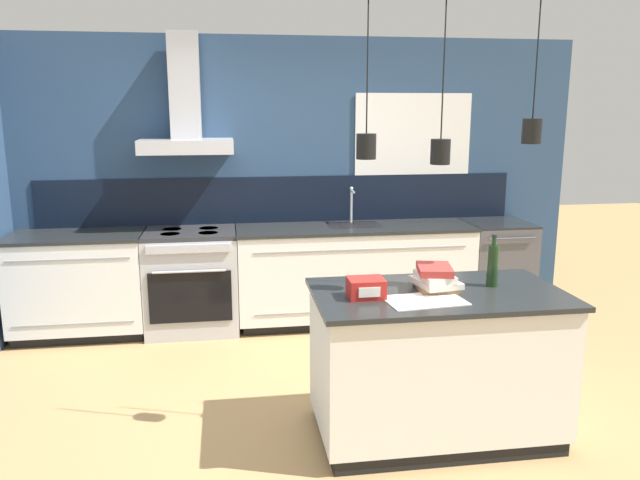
{
  "coord_description": "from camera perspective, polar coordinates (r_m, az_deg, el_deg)",
  "views": [
    {
      "loc": [
        -0.52,
        -3.78,
        1.97
      ],
      "look_at": [
        0.13,
        0.49,
        1.05
      ],
      "focal_mm": 35.0,
      "sensor_mm": 36.0,
      "label": 1
    }
  ],
  "objects": [
    {
      "name": "book_stack",
      "position": [
        3.75,
        10.49,
        -3.48
      ],
      "size": [
        0.27,
        0.31,
        0.15
      ],
      "color": "olive",
      "rests_on": "kitchen_island"
    },
    {
      "name": "dishwasher",
      "position": [
        6.21,
        15.67,
        -2.53
      ],
      "size": [
        0.59,
        0.65,
        0.91
      ],
      "color": "#4C4C51",
      "rests_on": "ground_plane"
    },
    {
      "name": "oven_range",
      "position": [
        5.68,
        -11.62,
        -3.68
      ],
      "size": [
        0.8,
        0.66,
        0.91
      ],
      "color": "#B5B5BA",
      "rests_on": "ground_plane"
    },
    {
      "name": "counter_run_left",
      "position": [
        5.82,
        -21.13,
        -3.82
      ],
      "size": [
        1.13,
        0.64,
        0.91
      ],
      "color": "black",
      "rests_on": "ground_plane"
    },
    {
      "name": "ground_plane",
      "position": [
        4.29,
        -0.72,
        -15.29
      ],
      "size": [
        16.0,
        16.0,
        0.0
      ],
      "primitive_type": "plane",
      "color": "tan",
      "rests_on": "ground"
    },
    {
      "name": "kitchen_island",
      "position": [
        3.89,
        10.55,
        -11.01
      ],
      "size": [
        1.48,
        0.83,
        0.91
      ],
      "color": "black",
      "rests_on": "ground_plane"
    },
    {
      "name": "counter_run_sink",
      "position": [
        5.79,
        3.16,
        -3.07
      ],
      "size": [
        2.17,
        0.64,
        1.25
      ],
      "color": "black",
      "rests_on": "ground_plane"
    },
    {
      "name": "wall_back",
      "position": [
        5.82,
        -3.95,
        5.96
      ],
      "size": [
        5.6,
        2.57,
        2.6
      ],
      "color": "navy",
      "rests_on": "ground_plane"
    },
    {
      "name": "red_supply_box",
      "position": [
        3.56,
        4.23,
        -4.39
      ],
      "size": [
        0.2,
        0.18,
        0.11
      ],
      "color": "red",
      "rests_on": "kitchen_island"
    },
    {
      "name": "paper_pile",
      "position": [
        3.55,
        9.55,
        -5.47
      ],
      "size": [
        0.46,
        0.33,
        0.01
      ],
      "color": "silver",
      "rests_on": "kitchen_island"
    },
    {
      "name": "bottle_on_island",
      "position": [
        3.9,
        15.52,
        -2.16
      ],
      "size": [
        0.07,
        0.07,
        0.32
      ],
      "color": "#193319",
      "rests_on": "kitchen_island"
    }
  ]
}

